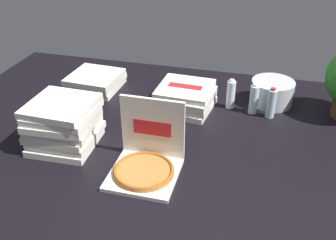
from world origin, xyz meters
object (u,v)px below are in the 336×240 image
pizza_stack_left_mid (185,98)px  pizza_stack_left_far (64,124)px  water_bottle_0 (254,99)px  ice_bucket (272,92)px  water_bottle_2 (231,94)px  pizza_stack_center_near (95,81)px  water_bottle_1 (271,103)px  open_pizza_box (146,160)px

pizza_stack_left_mid → pizza_stack_left_far: size_ratio=1.02×
pizza_stack_left_mid → water_bottle_0: water_bottle_0 is taller
ice_bucket → water_bottle_2: water_bottle_2 is taller
pizza_stack_center_near → pizza_stack_left_far: bearing=-79.6°
pizza_stack_left_far → water_bottle_2: (0.89, 0.70, -0.04)m
pizza_stack_left_far → water_bottle_1: 1.33m
pizza_stack_center_near → water_bottle_0: water_bottle_0 is taller
water_bottle_2 → water_bottle_1: bearing=-12.8°
pizza_stack_left_far → pizza_stack_center_near: bearing=100.4°
open_pizza_box → ice_bucket: 1.15m
pizza_stack_left_mid → ice_bucket: 0.62m
open_pizza_box → pizza_stack_center_near: 1.10m
pizza_stack_left_mid → pizza_stack_center_near: (-0.73, 0.12, -0.02)m
water_bottle_0 → water_bottle_1: bearing=-13.9°
pizza_stack_center_near → water_bottle_0: 1.19m
water_bottle_0 → water_bottle_1: (0.11, -0.03, 0.00)m
pizza_stack_center_near → ice_bucket: (1.30, 0.10, 0.02)m
open_pizza_box → water_bottle_0: open_pizza_box is taller
pizza_stack_center_near → ice_bucket: size_ratio=1.32×
open_pizza_box → pizza_stack_left_far: 0.56m
open_pizza_box → water_bottle_2: open_pizza_box is taller
water_bottle_1 → water_bottle_2: size_ratio=1.00×
pizza_stack_center_near → ice_bucket: bearing=4.4°
pizza_stack_left_far → water_bottle_1: (1.16, 0.64, -0.04)m
water_bottle_2 → ice_bucket: bearing=26.7°
water_bottle_0 → water_bottle_1: size_ratio=1.00×
pizza_stack_left_mid → ice_bucket: ice_bucket is taller
water_bottle_0 → water_bottle_2: size_ratio=1.00×
pizza_stack_center_near → water_bottle_2: bearing=-2.0°
water_bottle_1 → open_pizza_box: bearing=-129.1°
water_bottle_1 → pizza_stack_center_near: bearing=175.6°
ice_bucket → water_bottle_2: (-0.27, -0.14, 0.02)m
ice_bucket → water_bottle_1: (-0.00, -0.20, 0.02)m
open_pizza_box → water_bottle_1: (0.62, 0.77, 0.03)m
pizza_stack_left_mid → water_bottle_2: size_ratio=1.88×
pizza_stack_center_near → water_bottle_2: (1.03, -0.04, 0.04)m
open_pizza_box → ice_bucket: bearing=57.2°
open_pizza_box → water_bottle_2: (0.35, 0.83, 0.03)m
pizza_stack_left_far → water_bottle_1: bearing=28.8°
water_bottle_1 → water_bottle_0: bearing=166.1°
open_pizza_box → pizza_stack_center_near: bearing=128.1°
pizza_stack_left_far → water_bottle_0: size_ratio=1.83×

